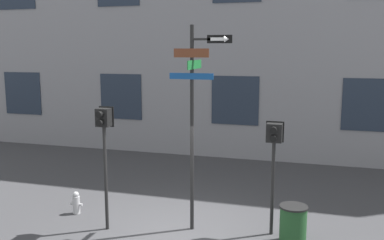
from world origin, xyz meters
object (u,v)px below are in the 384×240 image
(pedestrian_signal_right, at_px, (274,146))
(trash_bin, at_px, (293,224))
(street_sign_pole, at_px, (195,109))
(pedestrian_signal_left, at_px, (104,135))
(fire_hydrant, at_px, (76,203))

(pedestrian_signal_right, bearing_deg, trash_bin, -33.46)
(street_sign_pole, xyz_separation_m, pedestrian_signal_right, (1.78, 0.24, -0.79))
(pedestrian_signal_left, distance_m, trash_bin, 4.70)
(pedestrian_signal_left, bearing_deg, fire_hydrant, 151.83)
(street_sign_pole, height_order, pedestrian_signal_left, street_sign_pole)
(pedestrian_signal_right, height_order, fire_hydrant, pedestrian_signal_right)
(street_sign_pole, relative_size, trash_bin, 5.56)
(street_sign_pole, xyz_separation_m, trash_bin, (2.28, -0.09, -2.46))
(street_sign_pole, distance_m, fire_hydrant, 4.14)
(fire_hydrant, xyz_separation_m, trash_bin, (5.51, -0.16, 0.14))
(street_sign_pole, height_order, pedestrian_signal_right, street_sign_pole)
(pedestrian_signal_left, xyz_separation_m, trash_bin, (4.28, 0.49, -1.87))
(pedestrian_signal_right, relative_size, trash_bin, 3.07)
(street_sign_pole, xyz_separation_m, fire_hydrant, (-3.23, 0.08, -2.60))
(street_sign_pole, bearing_deg, fire_hydrant, 178.64)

